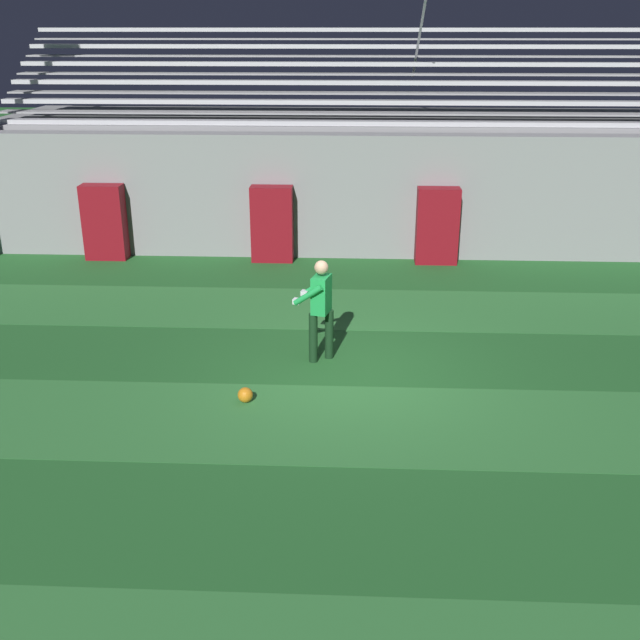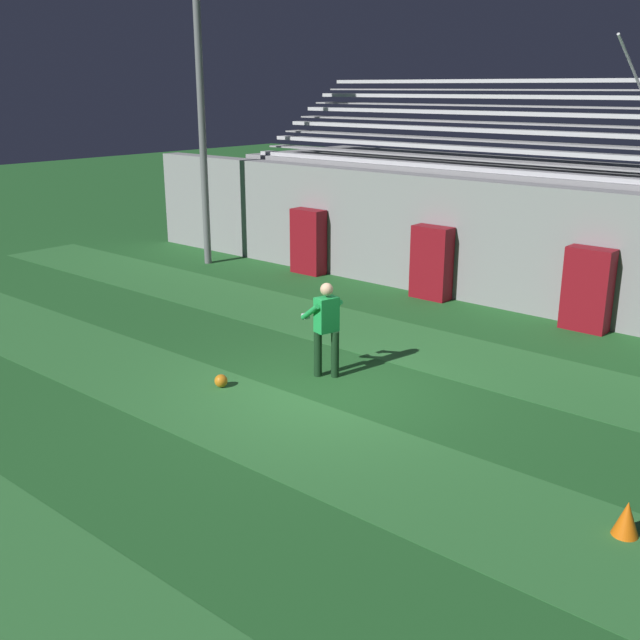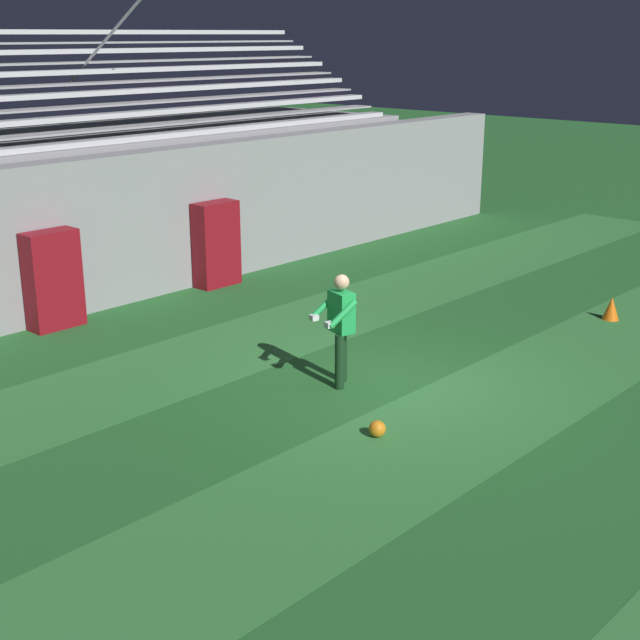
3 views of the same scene
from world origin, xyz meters
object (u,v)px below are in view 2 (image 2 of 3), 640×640
(padding_pillar_gate_right, at_px, (588,289))
(goalkeeper, at_px, (326,324))
(floodlight_pole, at_px, (199,68))
(traffic_cone, at_px, (627,519))
(padding_pillar_gate_left, at_px, (432,263))
(soccer_ball, at_px, (221,381))
(padding_pillar_far_left, at_px, (308,242))

(padding_pillar_gate_right, height_order, goalkeeper, padding_pillar_gate_right)
(floodlight_pole, height_order, traffic_cone, floodlight_pole)
(padding_pillar_gate_left, bearing_deg, goalkeeper, -76.16)
(padding_pillar_gate_right, xyz_separation_m, soccer_ball, (-3.39, -6.97, -0.75))
(padding_pillar_gate_right, height_order, padding_pillar_far_left, same)
(floodlight_pole, bearing_deg, traffic_cone, -23.49)
(padding_pillar_gate_left, height_order, padding_pillar_gate_right, same)
(padding_pillar_far_left, bearing_deg, padding_pillar_gate_left, 0.00)
(padding_pillar_gate_left, xyz_separation_m, goalkeeper, (1.34, -5.44, 0.10))
(goalkeeper, xyz_separation_m, traffic_cone, (5.66, -1.52, -0.74))
(padding_pillar_gate_right, bearing_deg, padding_pillar_gate_left, 180.00)
(floodlight_pole, bearing_deg, goalkeeper, -28.80)
(padding_pillar_gate_right, relative_size, floodlight_pole, 0.20)
(padding_pillar_gate_right, xyz_separation_m, goalkeeper, (-2.38, -5.44, 0.10))
(goalkeeper, bearing_deg, floodlight_pole, 151.20)
(padding_pillar_gate_left, bearing_deg, padding_pillar_far_left, 180.00)
(padding_pillar_gate_right, bearing_deg, goalkeeper, -113.65)
(padding_pillar_gate_left, distance_m, floodlight_pole, 8.17)
(floodlight_pole, xyz_separation_m, goalkeeper, (8.15, -4.48, -4.32))
(padding_pillar_gate_right, relative_size, padding_pillar_far_left, 1.00)
(padding_pillar_far_left, bearing_deg, padding_pillar_gate_right, 0.00)
(padding_pillar_gate_right, bearing_deg, soccer_ball, -115.95)
(soccer_ball, bearing_deg, padding_pillar_far_left, 120.98)
(padding_pillar_gate_left, xyz_separation_m, padding_pillar_gate_right, (3.72, 0.00, 0.00))
(traffic_cone, bearing_deg, floodlight_pole, 156.51)
(traffic_cone, bearing_deg, goalkeeper, 164.97)
(soccer_ball, xyz_separation_m, traffic_cone, (6.66, 0.00, 0.10))
(padding_pillar_gate_left, xyz_separation_m, soccer_ball, (0.33, -6.97, -0.75))
(soccer_ball, bearing_deg, traffic_cone, 0.04)
(padding_pillar_gate_left, height_order, traffic_cone, padding_pillar_gate_left)
(floodlight_pole, relative_size, goalkeeper, 5.02)
(floodlight_pole, relative_size, traffic_cone, 19.96)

